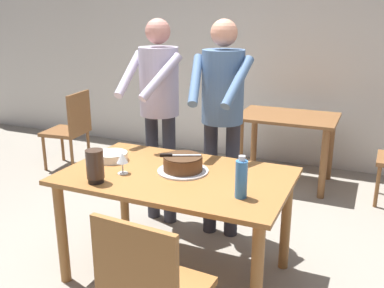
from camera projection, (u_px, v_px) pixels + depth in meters
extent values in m
plane|color=gray|center=(177.00, 273.00, 3.03)|extent=(14.00, 14.00, 0.00)
cube|color=silver|center=(276.00, 49.00, 5.00)|extent=(10.00, 0.12, 2.70)
cube|color=#9E6633|center=(176.00, 176.00, 2.81)|extent=(1.48, 0.91, 0.03)
cylinder|color=#9E6633|center=(62.00, 233.00, 2.84)|extent=(0.07, 0.07, 0.72)
cylinder|color=#9E6633|center=(257.00, 282.00, 2.33)|extent=(0.07, 0.07, 0.72)
cylinder|color=#9E6633|center=(124.00, 191.00, 3.51)|extent=(0.07, 0.07, 0.72)
cylinder|color=#9E6633|center=(286.00, 222.00, 3.00)|extent=(0.07, 0.07, 0.72)
cylinder|color=silver|center=(183.00, 171.00, 2.84)|extent=(0.34, 0.34, 0.01)
cylinder|color=brown|center=(183.00, 164.00, 2.83)|extent=(0.26, 0.26, 0.09)
cylinder|color=#432A18|center=(183.00, 157.00, 2.82)|extent=(0.25, 0.25, 0.01)
cube|color=silver|center=(186.00, 155.00, 2.81)|extent=(0.19, 0.10, 0.00)
cube|color=black|center=(166.00, 155.00, 2.81)|extent=(0.08, 0.06, 0.02)
cylinder|color=white|center=(112.00, 160.00, 3.06)|extent=(0.22, 0.22, 0.01)
cylinder|color=white|center=(112.00, 158.00, 3.06)|extent=(0.22, 0.22, 0.01)
cylinder|color=white|center=(112.00, 157.00, 3.05)|extent=(0.22, 0.22, 0.01)
cylinder|color=white|center=(112.00, 156.00, 3.05)|extent=(0.22, 0.22, 0.01)
cylinder|color=white|center=(112.00, 154.00, 3.05)|extent=(0.22, 0.22, 0.01)
cylinder|color=white|center=(112.00, 153.00, 3.04)|extent=(0.22, 0.22, 0.01)
cylinder|color=silver|center=(123.00, 173.00, 2.82)|extent=(0.07, 0.07, 0.00)
cylinder|color=silver|center=(123.00, 168.00, 2.80)|extent=(0.01, 0.01, 0.07)
cone|color=silver|center=(122.00, 158.00, 2.78)|extent=(0.08, 0.08, 0.07)
cylinder|color=#387AC6|center=(241.00, 179.00, 2.42)|extent=(0.07, 0.07, 0.22)
cylinder|color=silver|center=(242.00, 158.00, 2.38)|extent=(0.04, 0.04, 0.03)
cylinder|color=black|center=(96.00, 180.00, 2.67)|extent=(0.10, 0.10, 0.03)
cylinder|color=#3F2D23|center=(95.00, 164.00, 2.64)|extent=(0.11, 0.11, 0.18)
cylinder|color=#2D2D38|center=(232.00, 181.00, 3.42)|extent=(0.11, 0.11, 0.95)
cylinder|color=#2D2D38|center=(210.00, 178.00, 3.48)|extent=(0.11, 0.11, 0.95)
cylinder|color=#4C6B93|center=(223.00, 87.00, 3.23)|extent=(0.32, 0.32, 0.55)
sphere|color=tan|center=(224.00, 33.00, 3.11)|extent=(0.20, 0.20, 0.20)
cylinder|color=#4C6B93|center=(238.00, 82.00, 3.00)|extent=(0.12, 0.42, 0.34)
cylinder|color=#4C6B93|center=(196.00, 80.00, 3.09)|extent=(0.19, 0.42, 0.34)
cylinder|color=#2D2D38|center=(169.00, 170.00, 3.65)|extent=(0.11, 0.11, 0.95)
cylinder|color=#2D2D38|center=(153.00, 166.00, 3.74)|extent=(0.11, 0.11, 0.95)
cylinder|color=#B7ADC6|center=(159.00, 82.00, 3.47)|extent=(0.32, 0.32, 0.55)
sphere|color=tan|center=(158.00, 31.00, 3.36)|extent=(0.20, 0.20, 0.20)
cylinder|color=#B7ADC6|center=(161.00, 77.00, 3.22)|extent=(0.22, 0.41, 0.34)
cylinder|color=#B7ADC6|center=(129.00, 74.00, 3.39)|extent=(0.09, 0.42, 0.34)
cube|color=#9E6633|center=(134.00, 270.00, 1.89)|extent=(0.44, 0.06, 0.45)
cube|color=brown|center=(288.00, 117.00, 4.45)|extent=(1.00, 0.70, 0.03)
cylinder|color=brown|center=(240.00, 153.00, 4.48)|extent=(0.07, 0.07, 0.71)
cylinder|color=brown|center=(323.00, 164.00, 4.16)|extent=(0.07, 0.07, 0.71)
cylinder|color=brown|center=(254.00, 139.00, 4.97)|extent=(0.07, 0.07, 0.71)
cylinder|color=brown|center=(330.00, 148.00, 4.64)|extent=(0.07, 0.07, 0.71)
cylinder|color=brown|center=(377.00, 187.00, 4.00)|extent=(0.04, 0.04, 0.41)
cylinder|color=brown|center=(379.00, 174.00, 4.32)|extent=(0.04, 0.04, 0.41)
cube|color=brown|center=(65.00, 132.00, 5.00)|extent=(0.49, 0.49, 0.04)
cylinder|color=brown|center=(44.00, 153.00, 4.95)|extent=(0.04, 0.04, 0.41)
cylinder|color=brown|center=(62.00, 144.00, 5.28)|extent=(0.04, 0.04, 0.41)
cylinder|color=brown|center=(72.00, 156.00, 4.84)|extent=(0.04, 0.04, 0.41)
cylinder|color=brown|center=(89.00, 147.00, 5.18)|extent=(0.04, 0.04, 0.41)
cube|color=brown|center=(79.00, 112.00, 4.87)|extent=(0.08, 0.44, 0.45)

